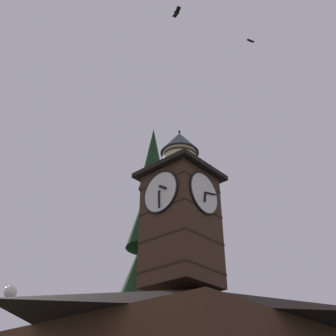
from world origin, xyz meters
name	(u,v)px	position (x,y,z in m)	size (l,w,h in m)	color
clock_tower	(181,212)	(0.10, -1.71, 9.88)	(3.71, 3.71, 9.09)	#422B1E
pine_tree_behind	(150,287)	(-2.30, -6.15, 7.29)	(5.73, 5.73, 18.70)	#473323
moon	(10,292)	(-12.83, -43.47, 15.04)	(1.78, 1.78, 1.78)	silver
flying_bird_high	(251,41)	(-1.64, 2.71, 20.72)	(0.51, 0.32, 0.10)	black
flying_bird_low	(177,13)	(4.61, 2.00, 17.94)	(0.46, 0.68, 0.15)	black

